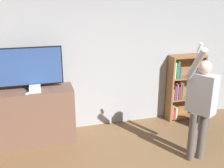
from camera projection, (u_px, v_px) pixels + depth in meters
wall_back at (111, 60)px, 5.13m from camera, size 6.55×0.06×2.70m
tv_ledge at (34, 116)px, 4.68m from camera, size 1.41×0.55×1.00m
television at (30, 68)px, 4.47m from camera, size 1.11×0.22×0.73m
game_console at (35, 89)px, 4.44m from camera, size 0.19×0.22×0.09m
remote_loose at (28, 93)px, 4.34m from camera, size 0.09×0.14×0.02m
bookshelf at (182, 88)px, 5.56m from camera, size 0.76×0.28×1.39m
person at (201, 102)px, 3.99m from camera, size 0.56×0.55×1.94m
waste_bin at (201, 119)px, 5.29m from camera, size 0.33×0.33×0.38m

